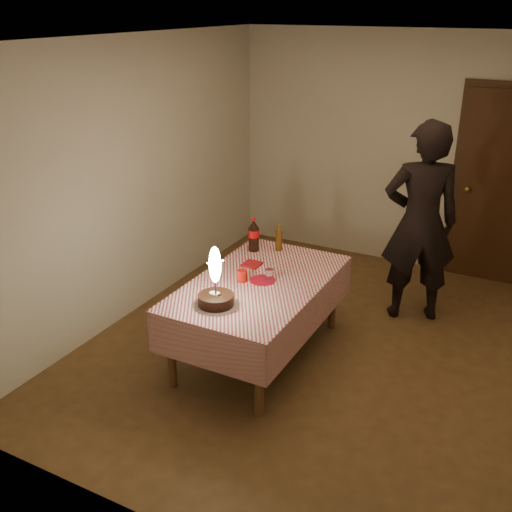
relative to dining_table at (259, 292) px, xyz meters
name	(u,v)px	position (x,y,z in m)	size (l,w,h in m)	color
ground	(329,350)	(0.52, 0.33, -0.61)	(4.00, 4.50, 0.01)	brown
room_shell	(346,166)	(0.56, 0.41, 1.05)	(4.04, 4.54, 2.62)	beige
dining_table	(259,292)	(0.00, 0.00, 0.00)	(1.02, 1.72, 0.70)	brown
birthday_cake	(216,291)	(-0.09, -0.53, 0.21)	(0.35, 0.35, 0.48)	white
red_plate	(262,280)	(0.02, 0.03, 0.10)	(0.22, 0.22, 0.01)	#AD0C21
red_cup	(242,276)	(-0.12, -0.06, 0.15)	(0.08, 0.08, 0.10)	red
clear_cup	(270,274)	(0.06, 0.08, 0.14)	(0.07, 0.07, 0.09)	white
napkin_stack	(252,264)	(-0.21, 0.26, 0.11)	(0.15, 0.15, 0.02)	#A01217
cola_bottle	(254,235)	(-0.35, 0.58, 0.25)	(0.10, 0.10, 0.32)	black
amber_bottle_left	(279,238)	(-0.15, 0.69, 0.21)	(0.06, 0.06, 0.25)	#55300E
photographer	(420,223)	(0.99, 1.33, 0.35)	(0.83, 0.71, 1.92)	black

